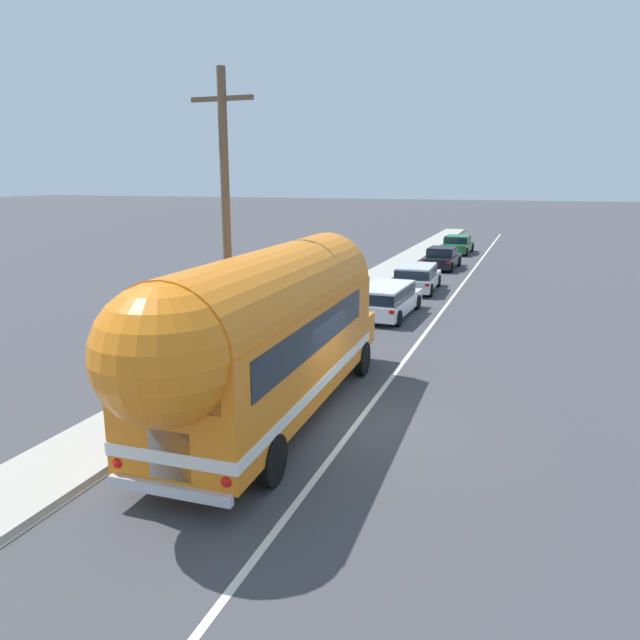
# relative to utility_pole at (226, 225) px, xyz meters

# --- Properties ---
(ground_plane) EXTENTS (300.00, 300.00, 0.00)m
(ground_plane) POSITION_rel_utility_pole_xyz_m (4.40, -1.93, -4.42)
(ground_plane) COLOR #424247
(lane_markings) EXTENTS (4.06, 80.00, 0.01)m
(lane_markings) POSITION_rel_utility_pole_xyz_m (2.59, 10.07, -4.42)
(lane_markings) COLOR silver
(lane_markings) RESTS_ON ground
(sidewalk_slab) EXTENTS (2.03, 90.00, 0.15)m
(sidewalk_slab) POSITION_rel_utility_pole_xyz_m (-0.55, 8.07, -4.35)
(sidewalk_slab) COLOR #ADA89E
(sidewalk_slab) RESTS_ON ground
(utility_pole) EXTENTS (1.80, 0.24, 8.50)m
(utility_pole) POSITION_rel_utility_pole_xyz_m (0.00, 0.00, 0.00)
(utility_pole) COLOR brown
(utility_pole) RESTS_ON ground
(painted_bus) EXTENTS (2.83, 11.42, 4.12)m
(painted_bus) POSITION_rel_utility_pole_xyz_m (2.46, -2.89, -2.12)
(painted_bus) COLOR orange
(painted_bus) RESTS_ON ground
(car_lead) EXTENTS (2.08, 4.86, 1.37)m
(car_lead) POSITION_rel_utility_pole_xyz_m (2.37, 9.21, -3.62)
(car_lead) COLOR white
(car_lead) RESTS_ON ground
(car_second) EXTENTS (2.09, 4.48, 1.37)m
(car_second) POSITION_rel_utility_pole_xyz_m (2.43, 15.38, -3.64)
(car_second) COLOR silver
(car_second) RESTS_ON ground
(car_third) EXTENTS (2.02, 4.46, 1.37)m
(car_third) POSITION_rel_utility_pole_xyz_m (2.42, 23.80, -3.69)
(car_third) COLOR black
(car_third) RESTS_ON ground
(car_fourth) EXTENTS (2.14, 4.52, 1.37)m
(car_fourth) POSITION_rel_utility_pole_xyz_m (2.31, 32.14, -3.69)
(car_fourth) COLOR #196633
(car_fourth) RESTS_ON ground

